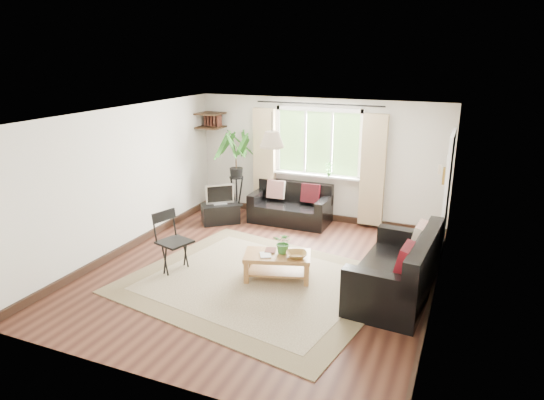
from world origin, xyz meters
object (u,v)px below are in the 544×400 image
at_px(sofa_back, 290,205).
at_px(coffee_table, 277,266).
at_px(tv_stand, 221,213).
at_px(palm_stand, 236,174).
at_px(sofa_right, 395,266).
at_px(folding_chair, 175,243).

bearing_deg(sofa_back, coffee_table, -73.81).
height_order(coffee_table, tv_stand, coffee_table).
relative_size(tv_stand, palm_stand, 0.41).
distance_m(tv_stand, palm_stand, 0.91).
xyz_separation_m(sofa_right, coffee_table, (-1.68, -0.16, -0.24)).
bearing_deg(coffee_table, tv_stand, 136.77).
bearing_deg(tv_stand, coffee_table, -82.31).
height_order(sofa_right, coffee_table, sofa_right).
height_order(sofa_back, tv_stand, sofa_back).
xyz_separation_m(sofa_right, palm_stand, (-3.58, 2.29, 0.43)).
bearing_deg(sofa_back, folding_chair, -106.84).
distance_m(sofa_back, sofa_right, 3.28).
xyz_separation_m(sofa_right, folding_chair, (-3.21, -0.53, 0.03)).
height_order(sofa_back, sofa_right, sofa_right).
xyz_separation_m(sofa_back, tv_stand, (-1.25, -0.56, -0.17)).
relative_size(sofa_right, tv_stand, 2.63).
height_order(sofa_right, palm_stand, palm_stand).
height_order(sofa_right, tv_stand, sofa_right).
xyz_separation_m(palm_stand, folding_chair, (0.37, -2.82, -0.40)).
bearing_deg(sofa_right, folding_chair, -76.30).
bearing_deg(folding_chair, sofa_back, 0.42).
bearing_deg(sofa_right, sofa_back, -128.85).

